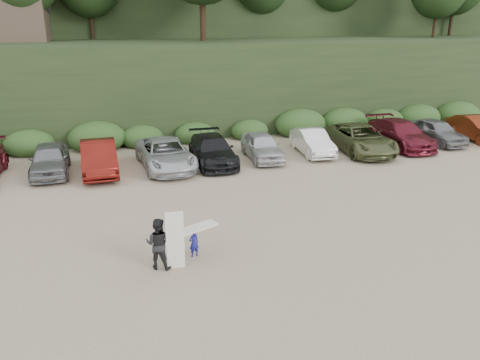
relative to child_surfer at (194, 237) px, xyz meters
name	(u,v)px	position (x,y,z in m)	size (l,w,h in m)	color
ground	(252,242)	(2.17, 0.45, -0.70)	(120.00, 120.00, 0.00)	tan
parked_cars	(185,151)	(1.48, 10.40, 0.07)	(39.63, 6.59, 1.63)	silver
child_surfer	(194,237)	(0.00, 0.00, 0.00)	(1.77, 1.14, 1.03)	navy
adult_surfer	(160,243)	(-1.16, -0.45, 0.16)	(1.30, 0.94, 2.00)	black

